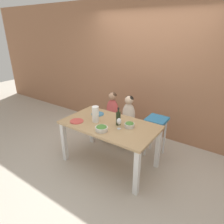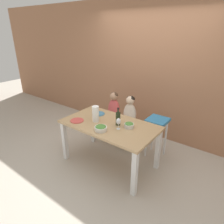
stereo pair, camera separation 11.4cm
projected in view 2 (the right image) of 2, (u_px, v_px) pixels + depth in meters
name	position (u px, v px, depth m)	size (l,w,h in m)	color
ground_plane	(110.00, 162.00, 3.45)	(14.00, 14.00, 0.00)	#BCB2A3
wall_back	(152.00, 72.00, 3.93)	(10.00, 0.06, 2.70)	#9E6B4C
dining_table	(110.00, 130.00, 3.20)	(1.51, 0.85, 0.75)	tan
chair_far_left	(114.00, 123.00, 4.01)	(0.39, 0.41, 0.45)	silver
chair_far_center	(129.00, 128.00, 3.81)	(0.39, 0.41, 0.45)	silver
chair_right_highchair	(157.00, 128.00, 3.43)	(0.33, 0.34, 0.73)	silver
person_child_left	(114.00, 107.00, 3.88)	(0.25, 0.18, 0.57)	#C64C4C
person_child_center	(130.00, 111.00, 3.67)	(0.25, 0.18, 0.57)	beige
wine_bottle	(118.00, 118.00, 3.08)	(0.07, 0.07, 0.29)	#232D19
paper_towel_roll	(96.00, 114.00, 3.19)	(0.11, 0.11, 0.26)	white
wine_glass_near	(118.00, 122.00, 2.95)	(0.07, 0.07, 0.17)	white
salad_bowl_large	(101.00, 128.00, 2.93)	(0.19, 0.19, 0.08)	silver
salad_bowl_small	(129.00, 125.00, 3.02)	(0.15, 0.15, 0.08)	silver
dinner_plate_front_left	(77.00, 121.00, 3.25)	(0.22, 0.22, 0.01)	#D14C47
dinner_plate_back_left	(98.00, 114.00, 3.51)	(0.22, 0.22, 0.01)	teal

